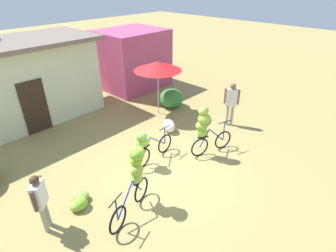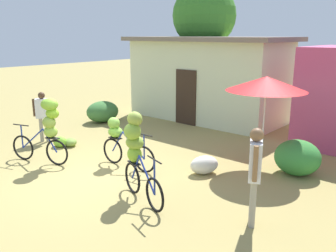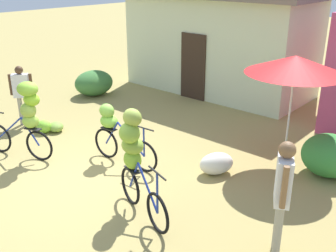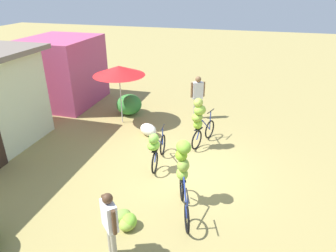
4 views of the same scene
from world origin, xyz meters
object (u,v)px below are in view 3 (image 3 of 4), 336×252
Objects in this scene: bicycle_leftmost at (26,114)px; person_bystander at (283,187)px; market_umbrella at (295,65)px; bicycle_center_loaded at (134,153)px; building_low at (219,41)px; produce_sack at (216,163)px; bicycle_near_pile at (115,130)px; banana_pile_on_ground at (47,127)px; person_vendor at (22,90)px.

bicycle_leftmost is 5.41m from person_bystander.
bicycle_center_loaded is at bearing -109.27° from market_umbrella.
building_low is at bearing 113.87° from bicycle_center_loaded.
produce_sack is (-0.79, -1.35, -1.87)m from market_umbrella.
building_low is 3.66× the size of bicycle_near_pile.
market_umbrella reaches higher than banana_pile_on_ground.
bicycle_center_loaded is 2.50× the size of produce_sack.
bicycle_center_loaded is (3.02, -6.82, -0.57)m from building_low.
building_low is 7.48m from bicycle_center_loaded.
bicycle_leftmost is 0.98× the size of bicycle_center_loaded.
market_umbrella is 1.31× the size of bicycle_near_pile.
banana_pile_on_ground is (-1.03, -5.91, -1.45)m from building_low.
person_vendor is at bearing -168.79° from produce_sack.
person_bystander is (3.93, -0.49, 0.37)m from bicycle_near_pile.
bicycle_leftmost reaches higher than banana_pile_on_ground.
building_low reaches higher than person_bystander.
person_bystander reaches higher than person_vendor.
person_vendor is (-6.06, -2.40, -1.14)m from market_umbrella.
building_low is at bearing 89.92° from bicycle_leftmost.
market_umbrella is at bearing 39.64° from bicycle_near_pile.
market_umbrella is at bearing 39.12° from bicycle_leftmost.
bicycle_center_loaded is 5.00m from person_vendor.
bicycle_leftmost reaches higher than produce_sack.
bicycle_leftmost is at bearing -141.88° from bicycle_near_pile.
market_umbrella is 1.29× the size of bicycle_center_loaded.
bicycle_leftmost is at bearing -173.23° from person_bystander.
bicycle_leftmost is at bearing -90.08° from building_low.
produce_sack is (3.36, -4.93, -1.37)m from building_low.
market_umbrella is 3.80m from bicycle_near_pile.
person_bystander is (2.34, 0.50, 0.05)m from bicycle_center_loaded.
bicycle_near_pile is at bearing -76.25° from building_low.
person_bystander is at bearing -7.13° from bicycle_near_pile.
bicycle_center_loaded reaches higher than bicycle_leftmost.
person_bystander is (2.00, -1.40, 0.85)m from produce_sack.
bicycle_center_loaded is 4.24m from banana_pile_on_ground.
person_vendor is 7.28m from person_bystander.
person_bystander is at bearing 6.77° from bicycle_leftmost.
market_umbrella is 3.17m from person_bystander.
market_umbrella is 5.47m from bicycle_leftmost.
bicycle_leftmost is (-0.01, -6.96, -0.57)m from building_low.
banana_pile_on_ground is 4.50m from produce_sack.
market_umbrella is at bearing 70.73° from bicycle_center_loaded.
person_vendor is (-4.93, 0.85, -0.08)m from bicycle_center_loaded.
produce_sack is at bearing 145.02° from person_bystander.
bicycle_center_loaded is 2.39m from person_bystander.
banana_pile_on_ground is 1.08× the size of produce_sack.
building_low reaches higher than bicycle_near_pile.
person_vendor is 0.89× the size of person_bystander.
bicycle_center_loaded is at bearing -31.81° from bicycle_near_pile.
produce_sack is at bearing 11.21° from person_vendor.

